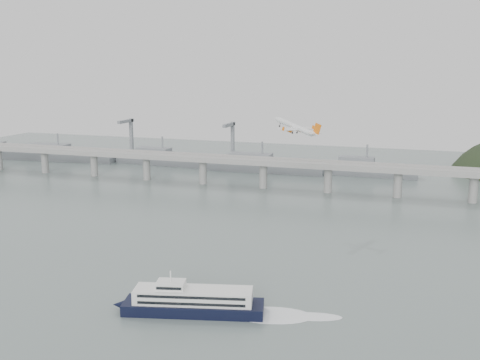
% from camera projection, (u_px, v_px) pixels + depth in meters
% --- Properties ---
extents(ground, '(900.00, 900.00, 0.00)m').
position_uv_depth(ground, '(199.00, 288.00, 237.45)').
color(ground, slate).
rests_on(ground, ground).
extents(bridge, '(800.00, 22.00, 23.90)m').
position_uv_depth(bridge, '(300.00, 167.00, 420.07)').
color(bridge, gray).
rests_on(bridge, ground).
extents(distant_fleet, '(453.00, 60.90, 40.00)m').
position_uv_depth(distant_fleet, '(155.00, 159.00, 531.01)').
color(distant_fleet, slate).
rests_on(distant_fleet, ground).
extents(ferry, '(86.48, 30.88, 16.55)m').
position_uv_depth(ferry, '(193.00, 301.00, 212.52)').
color(ferry, black).
rests_on(ferry, ground).
extents(airliner, '(30.90, 28.97, 11.21)m').
position_uv_depth(airliner, '(296.00, 127.00, 314.84)').
color(airliner, white).
rests_on(airliner, ground).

